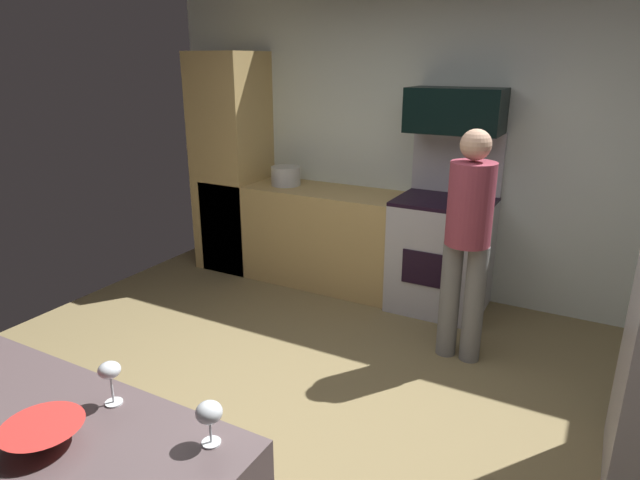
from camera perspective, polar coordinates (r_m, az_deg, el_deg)
ground_plane at (r=3.34m, az=-2.72°, el=-19.02°), size 5.20×4.80×0.02m
wall_back at (r=4.85m, az=11.72°, el=9.56°), size 5.20×0.12×2.60m
lower_cabinet_run at (r=5.06m, az=0.11°, el=0.41°), size 2.40×0.60×0.90m
cabinet_column at (r=5.45m, az=-9.25°, el=7.98°), size 0.60×0.60×2.10m
oven_range at (r=4.63m, az=12.75°, el=-1.04°), size 0.76×0.65×1.47m
microwave at (r=4.47m, az=14.12°, el=13.13°), size 0.74×0.38×0.35m
person_cook at (r=3.73m, az=15.33°, el=0.38°), size 0.31×0.30×1.61m
mixing_bowl_large at (r=1.94m, az=-27.16°, el=-17.86°), size 0.25×0.25×0.07m
wine_glass_near at (r=1.74m, az=-11.64°, el=-17.55°), size 0.08×0.08×0.15m
wine_glass_far at (r=2.00m, az=-21.34°, el=-12.90°), size 0.08×0.08×0.16m
stock_pot at (r=5.11m, az=-3.64°, el=6.78°), size 0.28×0.28×0.18m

